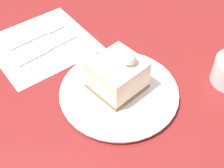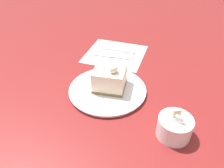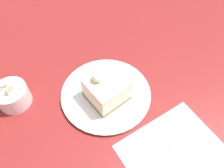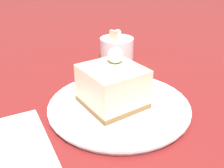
# 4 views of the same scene
# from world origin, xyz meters

# --- Properties ---
(ground_plane) EXTENTS (4.00, 4.00, 0.00)m
(ground_plane) POSITION_xyz_m (0.00, 0.00, 0.00)
(ground_plane) COLOR maroon
(plate) EXTENTS (0.25, 0.25, 0.01)m
(plate) POSITION_xyz_m (-0.02, -0.02, 0.01)
(plate) COLOR white
(plate) RESTS_ON ground_plane
(cake_slice) EXTENTS (0.10, 0.11, 0.10)m
(cake_slice) POSITION_xyz_m (-0.03, -0.01, 0.05)
(cake_slice) COLOR olive
(cake_slice) RESTS_ON plate
(napkin) EXTENTS (0.26, 0.27, 0.00)m
(napkin) POSITION_xyz_m (-0.27, -0.02, 0.00)
(napkin) COLOR white
(napkin) RESTS_ON ground_plane
(fork) EXTENTS (0.04, 0.15, 0.00)m
(fork) POSITION_xyz_m (-0.29, 0.00, 0.01)
(fork) COLOR silver
(fork) RESTS_ON napkin
(knife) EXTENTS (0.04, 0.16, 0.00)m
(knife) POSITION_xyz_m (-0.24, -0.04, 0.01)
(knife) COLOR silver
(knife) RESTS_ON napkin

